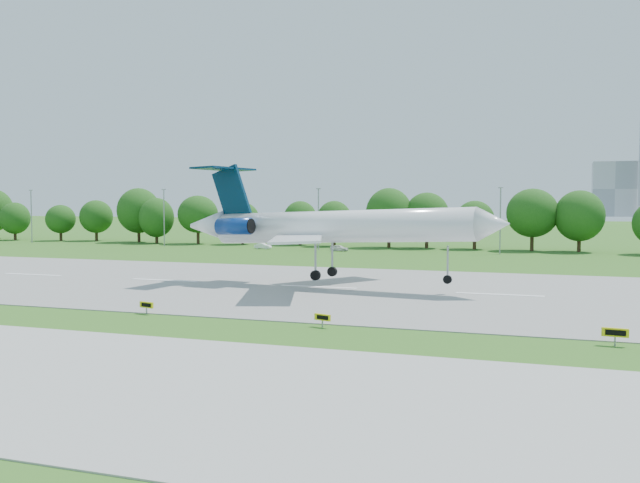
# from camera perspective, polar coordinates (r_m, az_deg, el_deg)

# --- Properties ---
(ground) EXTENTS (600.00, 600.00, 0.00)m
(ground) POSITION_cam_1_polar(r_m,az_deg,el_deg) (58.17, -8.35, -6.54)
(ground) COLOR #2E6019
(ground) RESTS_ON ground
(runway) EXTENTS (400.00, 45.00, 0.08)m
(runway) POSITION_cam_1_polar(r_m,az_deg,el_deg) (80.91, -0.12, -3.68)
(runway) COLOR gray
(runway) RESTS_ON ground
(taxiway) EXTENTS (400.00, 23.00, 0.08)m
(taxiway) POSITION_cam_1_polar(r_m,az_deg,el_deg) (43.34, -19.59, -10.09)
(taxiway) COLOR #ADADA8
(taxiway) RESTS_ON ground
(tree_line) EXTENTS (288.40, 8.40, 10.40)m
(tree_line) POSITION_cam_1_polar(r_m,az_deg,el_deg) (145.27, 8.66, 1.85)
(tree_line) COLOR #382314
(tree_line) RESTS_ON ground
(light_poles) EXTENTS (175.90, 0.25, 12.19)m
(light_poles) POSITION_cam_1_polar(r_m,az_deg,el_deg) (135.96, 6.85, 1.82)
(light_poles) COLOR gray
(light_poles) RESTS_ON ground
(airliner) EXTENTS (39.03, 28.29, 13.15)m
(airliner) POSITION_cam_1_polar(r_m,az_deg,el_deg) (80.31, 0.40, 1.29)
(airliner) COLOR white
(airliner) RESTS_ON ground
(taxi_sign_left) EXTENTS (1.52, 0.51, 1.07)m
(taxi_sign_left) POSITION_cam_1_polar(r_m,az_deg,el_deg) (64.11, -13.71, -4.96)
(taxi_sign_left) COLOR gray
(taxi_sign_left) RESTS_ON ground
(taxi_sign_centre) EXTENTS (1.47, 0.63, 1.05)m
(taxi_sign_centre) POSITION_cam_1_polar(r_m,az_deg,el_deg) (55.90, 0.20, -6.10)
(taxi_sign_centre) COLOR gray
(taxi_sign_centre) RESTS_ON ground
(taxi_sign_right) EXTENTS (1.77, 0.40, 1.24)m
(taxi_sign_right) POSITION_cam_1_polar(r_m,az_deg,el_deg) (52.87, 22.54, -6.76)
(taxi_sign_right) COLOR gray
(taxi_sign_right) RESTS_ON ground
(service_vehicle_a) EXTENTS (3.54, 1.38, 1.15)m
(service_vehicle_a) POSITION_cam_1_polar(r_m,az_deg,el_deg) (144.15, -4.59, -0.37)
(service_vehicle_a) COLOR white
(service_vehicle_a) RESTS_ON ground
(service_vehicle_b) EXTENTS (3.71, 1.82, 1.22)m
(service_vehicle_b) POSITION_cam_1_polar(r_m,az_deg,el_deg) (137.70, 1.55, -0.52)
(service_vehicle_b) COLOR white
(service_vehicle_b) RESTS_ON ground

